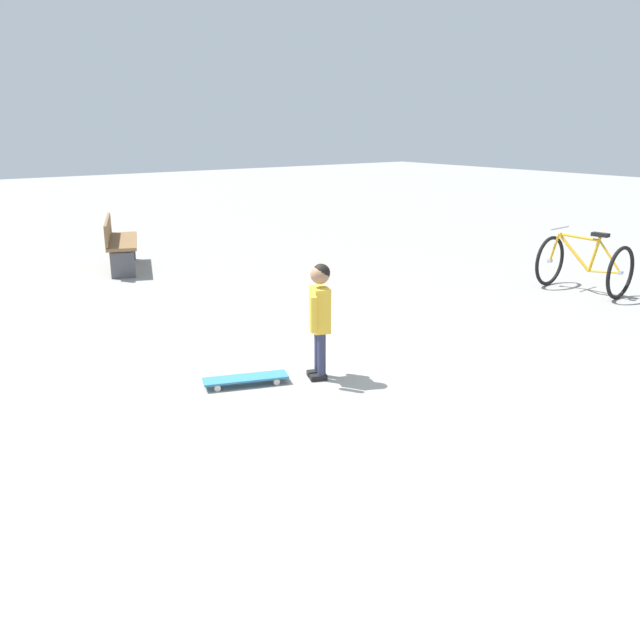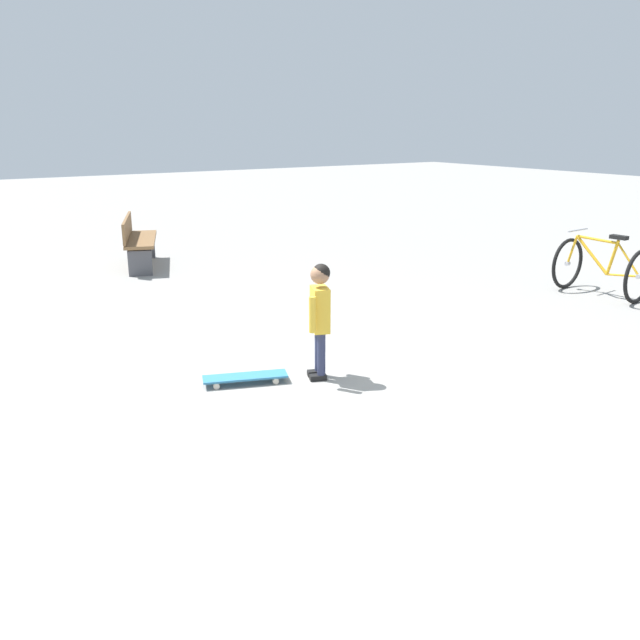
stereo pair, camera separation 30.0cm
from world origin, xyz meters
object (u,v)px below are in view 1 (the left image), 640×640
at_px(skateboard, 246,379).
at_px(street_bench, 119,242).
at_px(child_person, 320,309).
at_px(bicycle_near, 584,265).

distance_m(skateboard, street_bench, 5.49).
xyz_separation_m(child_person, street_bench, (-0.18, -5.67, -0.23)).
relative_size(skateboard, bicycle_near, 0.68).
relative_size(child_person, bicycle_near, 0.94).
bearing_deg(bicycle_near, child_person, 5.47).
distance_m(bicycle_near, street_bench, 6.96).
xyz_separation_m(child_person, bicycle_near, (-4.79, -0.46, -0.28)).
xyz_separation_m(bicycle_near, street_bench, (4.61, -5.21, 0.04)).
relative_size(child_person, skateboard, 1.38).
bearing_deg(child_person, street_bench, -91.82).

